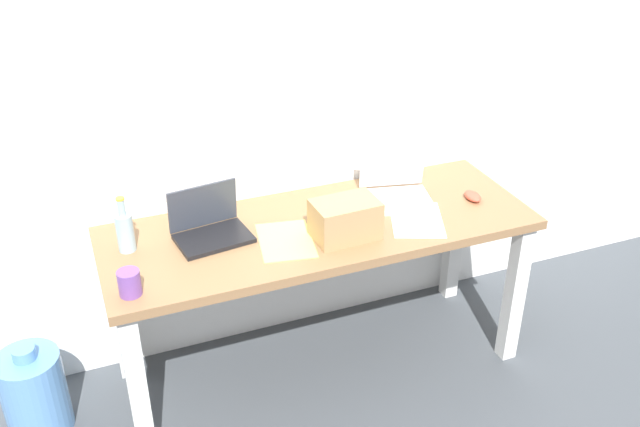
{
  "coord_description": "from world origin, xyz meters",
  "views": [
    {
      "loc": [
        -0.93,
        -2.36,
        2.22
      ],
      "look_at": [
        0.0,
        0.0,
        0.8
      ],
      "focal_mm": 39.83,
      "sensor_mm": 36.0,
      "label": 1
    }
  ],
  "objects_px": {
    "laptop_left": "(210,227)",
    "laptop_right": "(396,189)",
    "beer_bottle": "(125,231)",
    "desk": "(320,246)",
    "cardboard_box": "(345,219)",
    "coffee_mug": "(129,283)",
    "water_cooler_jug": "(34,393)",
    "computer_mouse": "(473,196)"
  },
  "relations": [
    {
      "from": "laptop_right",
      "to": "laptop_left",
      "type": "bearing_deg",
      "value": -178.49
    },
    {
      "from": "desk",
      "to": "laptop_right",
      "type": "xyz_separation_m",
      "value": [
        0.39,
        0.09,
        0.15
      ]
    },
    {
      "from": "computer_mouse",
      "to": "coffee_mug",
      "type": "distance_m",
      "value": 1.51
    },
    {
      "from": "laptop_left",
      "to": "cardboard_box",
      "type": "bearing_deg",
      "value": -21.34
    },
    {
      "from": "laptop_left",
      "to": "cardboard_box",
      "type": "distance_m",
      "value": 0.54
    },
    {
      "from": "laptop_right",
      "to": "computer_mouse",
      "type": "xyz_separation_m",
      "value": [
        0.31,
        -0.14,
        -0.03
      ]
    },
    {
      "from": "computer_mouse",
      "to": "desk",
      "type": "bearing_deg",
      "value": 177.24
    },
    {
      "from": "beer_bottle",
      "to": "water_cooler_jug",
      "type": "distance_m",
      "value": 0.79
    },
    {
      "from": "laptop_right",
      "to": "beer_bottle",
      "type": "relative_size",
      "value": 1.47
    },
    {
      "from": "coffee_mug",
      "to": "laptop_left",
      "type": "bearing_deg",
      "value": 38.26
    },
    {
      "from": "laptop_right",
      "to": "computer_mouse",
      "type": "height_order",
      "value": "laptop_right"
    },
    {
      "from": "laptop_right",
      "to": "water_cooler_jug",
      "type": "xyz_separation_m",
      "value": [
        -1.61,
        -0.03,
        -0.61
      ]
    },
    {
      "from": "laptop_left",
      "to": "coffee_mug",
      "type": "xyz_separation_m",
      "value": [
        -0.36,
        -0.28,
        0.0
      ]
    },
    {
      "from": "coffee_mug",
      "to": "cardboard_box",
      "type": "bearing_deg",
      "value": 5.66
    },
    {
      "from": "laptop_left",
      "to": "water_cooler_jug",
      "type": "height_order",
      "value": "laptop_left"
    },
    {
      "from": "beer_bottle",
      "to": "desk",
      "type": "bearing_deg",
      "value": -6.63
    },
    {
      "from": "desk",
      "to": "cardboard_box",
      "type": "bearing_deg",
      "value": -65.83
    },
    {
      "from": "cardboard_box",
      "to": "coffee_mug",
      "type": "height_order",
      "value": "cardboard_box"
    },
    {
      "from": "beer_bottle",
      "to": "cardboard_box",
      "type": "height_order",
      "value": "beer_bottle"
    },
    {
      "from": "laptop_right",
      "to": "coffee_mug",
      "type": "xyz_separation_m",
      "value": [
        -1.2,
        -0.3,
        0.0
      ]
    },
    {
      "from": "laptop_right",
      "to": "water_cooler_jug",
      "type": "relative_size",
      "value": 0.8
    },
    {
      "from": "laptop_right",
      "to": "beer_bottle",
      "type": "distance_m",
      "value": 1.16
    },
    {
      "from": "laptop_left",
      "to": "laptop_right",
      "type": "distance_m",
      "value": 0.84
    },
    {
      "from": "desk",
      "to": "cardboard_box",
      "type": "distance_m",
      "value": 0.23
    },
    {
      "from": "beer_bottle",
      "to": "cardboard_box",
      "type": "xyz_separation_m",
      "value": [
        0.83,
        -0.22,
        -0.01
      ]
    },
    {
      "from": "computer_mouse",
      "to": "cardboard_box",
      "type": "relative_size",
      "value": 0.39
    },
    {
      "from": "coffee_mug",
      "to": "water_cooler_jug",
      "type": "distance_m",
      "value": 0.79
    },
    {
      "from": "cardboard_box",
      "to": "water_cooler_jug",
      "type": "xyz_separation_m",
      "value": [
        -1.28,
        0.19,
        -0.64
      ]
    },
    {
      "from": "laptop_right",
      "to": "coffee_mug",
      "type": "height_order",
      "value": "laptop_right"
    },
    {
      "from": "desk",
      "to": "laptop_right",
      "type": "height_order",
      "value": "laptop_right"
    },
    {
      "from": "cardboard_box",
      "to": "desk",
      "type": "bearing_deg",
      "value": 114.17
    },
    {
      "from": "coffee_mug",
      "to": "water_cooler_jug",
      "type": "height_order",
      "value": "coffee_mug"
    },
    {
      "from": "laptop_right",
      "to": "beer_bottle",
      "type": "bearing_deg",
      "value": -179.94
    },
    {
      "from": "desk",
      "to": "laptop_right",
      "type": "relative_size",
      "value": 5.33
    },
    {
      "from": "cardboard_box",
      "to": "water_cooler_jug",
      "type": "bearing_deg",
      "value": 171.75
    },
    {
      "from": "laptop_left",
      "to": "water_cooler_jug",
      "type": "distance_m",
      "value": 0.98
    },
    {
      "from": "computer_mouse",
      "to": "water_cooler_jug",
      "type": "bearing_deg",
      "value": 178.0
    },
    {
      "from": "desk",
      "to": "laptop_left",
      "type": "relative_size",
      "value": 5.74
    },
    {
      "from": "laptop_right",
      "to": "water_cooler_jug",
      "type": "bearing_deg",
      "value": -178.83
    },
    {
      "from": "beer_bottle",
      "to": "cardboard_box",
      "type": "distance_m",
      "value": 0.85
    },
    {
      "from": "laptop_left",
      "to": "coffee_mug",
      "type": "height_order",
      "value": "laptop_left"
    },
    {
      "from": "water_cooler_jug",
      "to": "desk",
      "type": "bearing_deg",
      "value": -2.7
    }
  ]
}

